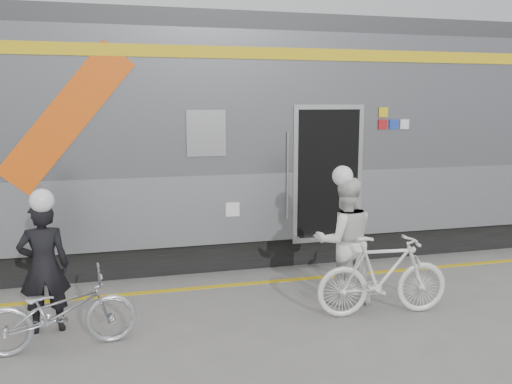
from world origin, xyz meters
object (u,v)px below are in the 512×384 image
object	(u,v)px
man	(44,267)
woman	(344,241)
bicycle_left	(59,311)
bicycle_right	(383,276)

from	to	relation	value
man	woman	size ratio (longest dim) A/B	0.92
bicycle_left	woman	bearing A→B (deg)	-86.94
bicycle_left	bicycle_right	xyz separation A→B (m)	(3.92, -0.03, 0.09)
bicycle_left	woman	xyz separation A→B (m)	(3.62, 0.52, 0.43)
bicycle_left	woman	world-z (taller)	woman
bicycle_left	bicycle_right	world-z (taller)	bicycle_right
man	bicycle_left	size ratio (longest dim) A/B	0.95
bicycle_right	woman	bearing A→B (deg)	33.78
bicycle_left	man	bearing A→B (deg)	14.88
man	woman	xyz separation A→B (m)	(3.82, -0.03, 0.07)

